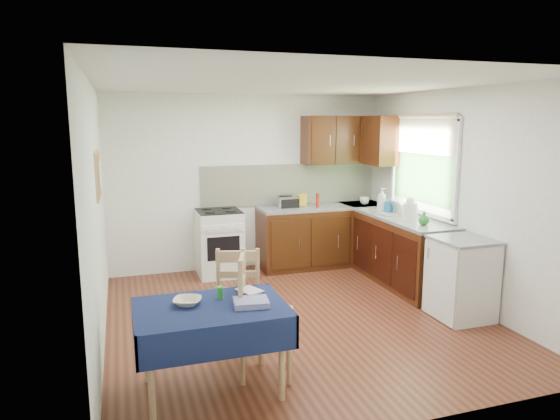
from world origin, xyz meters
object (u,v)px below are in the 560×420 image
object	(u,v)px
dish_rack	(394,213)
dining_table	(211,319)
sandwich_press	(288,202)
kettle	(410,210)
toaster	(285,202)
chair_near	(260,312)
chair_far	(239,293)

from	to	relation	value
dish_rack	dining_table	bearing A→B (deg)	-154.12
sandwich_press	kettle	xyz separation A→B (m)	(1.14, -1.40, 0.05)
toaster	kettle	xyz separation A→B (m)	(1.19, -1.36, 0.05)
chair_near	dish_rack	size ratio (longest dim) A/B	2.62
toaster	dish_rack	bearing A→B (deg)	-53.83
chair_near	toaster	distance (m)	3.14
chair_far	chair_near	distance (m)	0.58
chair_far	toaster	world-z (taller)	toaster
dining_table	kettle	bearing A→B (deg)	54.34
chair_near	sandwich_press	distance (m)	3.20
dining_table	chair_far	distance (m)	0.83
toaster	kettle	distance (m)	1.81
chair_near	sandwich_press	world-z (taller)	sandwich_press
chair_far	toaster	size ratio (longest dim) A/B	4.24
dining_table	chair_far	xyz separation A→B (m)	(0.39, 0.73, -0.08)
toaster	dish_rack	distance (m)	1.53
dish_rack	chair_far	bearing A→B (deg)	-161.36
dining_table	chair_near	bearing A→B (deg)	42.29
chair_far	dish_rack	bearing A→B (deg)	-134.65
chair_far	sandwich_press	world-z (taller)	sandwich_press
dining_table	sandwich_press	bearing A→B (deg)	85.08
sandwich_press	dish_rack	xyz separation A→B (m)	(1.16, -0.98, -0.06)
chair_near	toaster	bearing A→B (deg)	-5.27
dining_table	kettle	size ratio (longest dim) A/B	4.01
dish_rack	chair_near	bearing A→B (deg)	-151.52
dish_rack	sandwich_press	bearing A→B (deg)	129.33
toaster	sandwich_press	bearing A→B (deg)	24.91
chair_far	toaster	bearing A→B (deg)	-101.94
dining_table	dish_rack	bearing A→B (deg)	60.05
sandwich_press	kettle	bearing A→B (deg)	-55.62
chair_far	sandwich_press	bearing A→B (deg)	-102.44
dining_table	kettle	world-z (taller)	kettle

